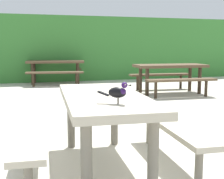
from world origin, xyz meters
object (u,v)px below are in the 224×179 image
object	(u,v)px
picnic_table_mid_right	(56,66)
bird_grackle	(119,92)
picnic_table_far_centre	(170,72)
picnic_table_foreground	(104,113)

from	to	relation	value
picnic_table_mid_right	bird_grackle	bearing A→B (deg)	-92.60
picnic_table_mid_right	picnic_table_far_centre	distance (m)	3.88
picnic_table_foreground	bird_grackle	size ratio (longest dim) A/B	7.39
picnic_table_mid_right	picnic_table_foreground	bearing A→B (deg)	-92.70
bird_grackle	picnic_table_mid_right	distance (m)	7.70
bird_grackle	picnic_table_far_centre	distance (m)	5.61
picnic_table_far_centre	bird_grackle	bearing A→B (deg)	-121.47
bird_grackle	picnic_table_far_centre	size ratio (longest dim) A/B	0.14
picnic_table_mid_right	picnic_table_far_centre	bearing A→B (deg)	-48.41
picnic_table_foreground	bird_grackle	world-z (taller)	bird_grackle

